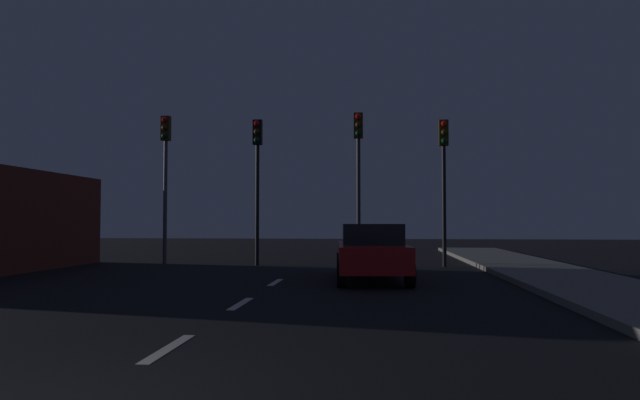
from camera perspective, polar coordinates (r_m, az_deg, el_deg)
The scene contains 10 objects.
ground_plane at distance 11.61m, azimuth -7.30°, elevation -9.92°, with size 80.00×80.00×0.00m, color black.
sidewalk_curb_right at distance 12.36m, azimuth 29.48°, elevation -8.83°, with size 3.00×40.00×0.15m, color gray.
lane_stripe_second at distance 7.45m, azimuth -15.04°, elevation -14.22°, with size 0.16×1.60×0.01m, color silver.
lane_stripe_third at distance 11.04m, azimuth -8.00°, elevation -10.30°, with size 0.16×1.60×0.01m, color silver.
lane_stripe_fourth at distance 14.73m, azimuth -4.52°, elevation -8.26°, with size 0.16×1.60×0.01m, color silver.
traffic_signal_far_left at distance 21.43m, azimuth -15.32°, elevation 3.80°, with size 0.32×0.38×5.43m.
traffic_signal_center_left at distance 20.46m, azimuth -6.34°, elevation 3.66°, with size 0.32×0.38×5.23m.
traffic_signal_center_right at distance 20.05m, azimuth 3.90°, elevation 4.12°, with size 0.32×0.38×5.42m.
traffic_signal_far_right at distance 20.16m, azimuth 12.38°, elevation 3.57°, with size 0.32×0.38×5.11m.
car_stopped_ahead at distance 15.17m, azimuth 5.20°, elevation -5.19°, with size 2.10×4.54×1.51m.
Camera 1 is at (2.54, -4.23, 1.57)m, focal length 31.74 mm.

